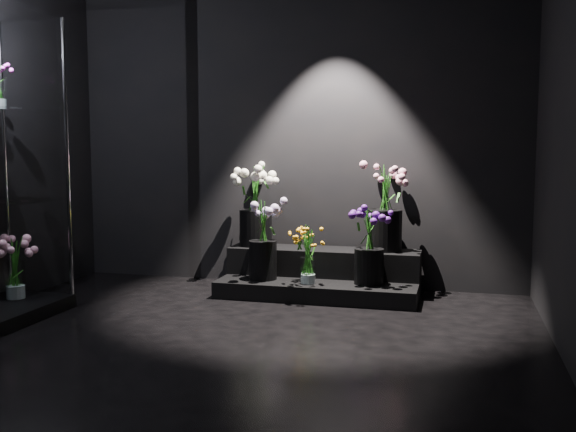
% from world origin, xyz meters
% --- Properties ---
extents(floor, '(4.00, 4.00, 0.00)m').
position_xyz_m(floor, '(0.00, 0.00, 0.00)').
color(floor, black).
rests_on(floor, ground).
extents(wall_back, '(4.00, 0.00, 4.00)m').
position_xyz_m(wall_back, '(0.00, 2.00, 1.40)').
color(wall_back, black).
rests_on(wall_back, floor).
extents(display_riser, '(1.61, 0.72, 0.36)m').
position_xyz_m(display_riser, '(0.32, 1.68, 0.15)').
color(display_riser, black).
rests_on(display_riser, floor).
extents(bouquet_orange_bells, '(0.33, 0.33, 0.46)m').
position_xyz_m(bouquet_orange_bells, '(0.27, 1.40, 0.38)').
color(bouquet_orange_bells, white).
rests_on(bouquet_orange_bells, display_riser).
extents(bouquet_lilac, '(0.38, 0.38, 0.64)m').
position_xyz_m(bouquet_lilac, '(-0.13, 1.48, 0.51)').
color(bouquet_lilac, black).
rests_on(bouquet_lilac, display_riser).
extents(bouquet_purple, '(0.37, 0.37, 0.60)m').
position_xyz_m(bouquet_purple, '(0.74, 1.51, 0.47)').
color(bouquet_purple, black).
rests_on(bouquet_purple, display_riser).
extents(bouquet_cream_roses, '(0.45, 0.45, 0.71)m').
position_xyz_m(bouquet_cream_roses, '(-0.29, 1.80, 0.76)').
color(bouquet_cream_roses, black).
rests_on(bouquet_cream_roses, display_riser).
extents(bouquet_pink_roses, '(0.45, 0.45, 0.70)m').
position_xyz_m(bouquet_pink_roses, '(0.83, 1.82, 0.76)').
color(bouquet_pink_roses, black).
rests_on(bouquet_pink_roses, display_riser).
extents(bouquet_case_base_pink, '(0.40, 0.40, 0.46)m').
position_xyz_m(bouquet_case_base_pink, '(-1.73, 0.50, 0.34)').
color(bouquet_case_base_pink, white).
rests_on(bouquet_case_base_pink, display_case).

